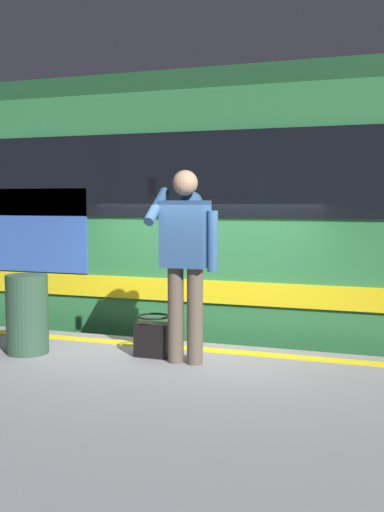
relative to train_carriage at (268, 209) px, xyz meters
The scene contains 9 objects.
ground_plane 3.11m from the train_carriage, 79.44° to the left, with size 25.58×25.58×0.00m, color #4C4742.
platform 4.53m from the train_carriage, 85.07° to the left, with size 17.05×4.41×1.11m, color gray.
safety_line 2.59m from the train_carriage, 80.85° to the left, with size 16.71×0.16×0.01m, color yellow.
track_rail_near 2.48m from the train_carriage, 63.51° to the left, with size 22.17×0.08×0.16m, color slate.
track_rail_far 2.49m from the train_carriage, 63.90° to the right, with size 22.17×0.08×0.16m, color slate.
train_carriage is the anchor object (origin of this frame).
passenger 2.73m from the train_carriage, 87.64° to the left, with size 0.57×0.55×1.69m.
handbag 2.88m from the train_carriage, 79.82° to the left, with size 0.32×0.30×0.38m.
trash_bin 3.44m from the train_carriage, 60.50° to the left, with size 0.39×0.39×0.74m, color #2D4C38.
Camera 1 is at (-2.13, 5.92, 2.53)m, focal length 44.26 mm.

